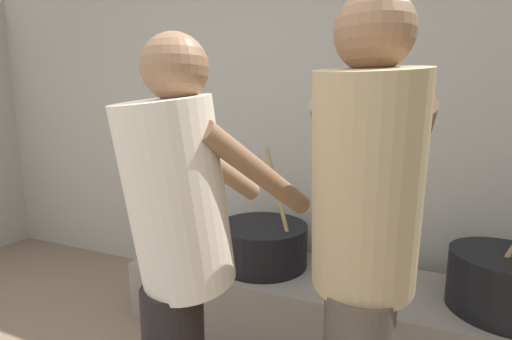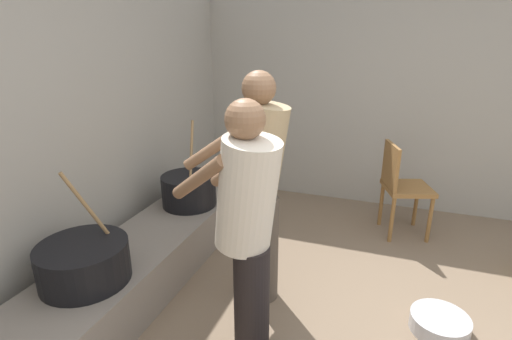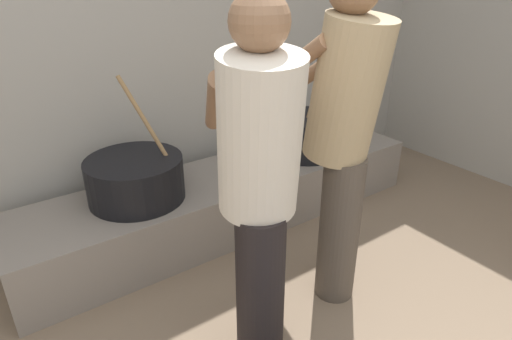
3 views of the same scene
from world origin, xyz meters
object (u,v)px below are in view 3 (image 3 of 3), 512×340
object	(u,v)px
cooking_pot_secondary	(305,135)
cook_in_tan_shirt	(343,127)
cook_in_cream_shirt	(259,179)
cooking_pot_main	(136,179)

from	to	relation	value
cooking_pot_secondary	cook_in_tan_shirt	xyz separation A→B (m)	(-0.54, -0.85, 0.41)
cook_in_cream_shirt	cook_in_tan_shirt	size ratio (longest dim) A/B	0.95
cooking_pot_main	cook_in_tan_shirt	xyz separation A→B (m)	(0.68, -0.89, 0.43)
cook_in_tan_shirt	cooking_pot_main	bearing A→B (deg)	127.23
cook_in_tan_shirt	cook_in_cream_shirt	bearing A→B (deg)	-167.59
cook_in_cream_shirt	cook_in_tan_shirt	bearing A→B (deg)	12.41
cook_in_cream_shirt	cooking_pot_main	bearing A→B (deg)	97.27
cooking_pot_main	cooking_pot_secondary	world-z (taller)	cooking_pot_secondary
cooking_pot_main	cook_in_tan_shirt	size ratio (longest dim) A/B	0.44
cooking_pot_main	cook_in_cream_shirt	world-z (taller)	cook_in_cream_shirt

